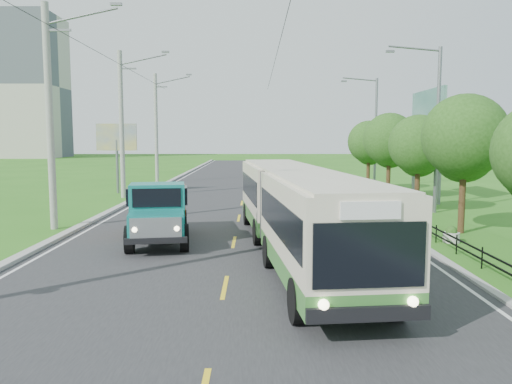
{
  "coord_description": "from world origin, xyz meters",
  "views": [
    {
      "loc": [
        0.83,
        -13.38,
        4.1
      ],
      "look_at": [
        0.88,
        7.04,
        1.9
      ],
      "focal_mm": 35.0,
      "sensor_mm": 36.0,
      "label": 1
    }
  ],
  "objects_px": {
    "tree_third": "(465,141)",
    "tree_fourth": "(419,148)",
    "billboard_right": "(428,120)",
    "bus": "(296,205)",
    "pole_far": "(157,128)",
    "planter_mid": "(395,207)",
    "streetlight_mid": "(435,124)",
    "planter_near": "(451,235)",
    "streetlight_far": "(374,129)",
    "pole_mid": "(122,124)",
    "tree_back": "(369,144)",
    "dump_truck": "(158,208)",
    "planter_far": "(364,192)",
    "billboard_left": "(117,142)",
    "pole_near": "(50,116)",
    "tree_fifth": "(390,142)"
  },
  "relations": [
    {
      "from": "tree_third",
      "to": "tree_fourth",
      "type": "relative_size",
      "value": 1.11
    },
    {
      "from": "billboard_right",
      "to": "bus",
      "type": "distance_m",
      "value": 19.48
    },
    {
      "from": "pole_far",
      "to": "planter_mid",
      "type": "height_order",
      "value": "pole_far"
    },
    {
      "from": "streetlight_mid",
      "to": "planter_near",
      "type": "relative_size",
      "value": 13.54
    },
    {
      "from": "tree_fourth",
      "to": "streetlight_far",
      "type": "bearing_deg",
      "value": 86.75
    },
    {
      "from": "tree_third",
      "to": "streetlight_far",
      "type": "bearing_deg",
      "value": 87.73
    },
    {
      "from": "pole_mid",
      "to": "billboard_right",
      "type": "bearing_deg",
      "value": -2.78
    },
    {
      "from": "pole_mid",
      "to": "streetlight_far",
      "type": "relative_size",
      "value": 1.1
    },
    {
      "from": "tree_fourth",
      "to": "tree_back",
      "type": "height_order",
      "value": "tree_back"
    },
    {
      "from": "streetlight_mid",
      "to": "dump_truck",
      "type": "distance_m",
      "value": 16.1
    },
    {
      "from": "pole_mid",
      "to": "dump_truck",
      "type": "height_order",
      "value": "pole_mid"
    },
    {
      "from": "tree_back",
      "to": "planter_mid",
      "type": "distance_m",
      "value": 12.66
    },
    {
      "from": "tree_back",
      "to": "pole_far",
      "type": "bearing_deg",
      "value": 159.26
    },
    {
      "from": "tree_back",
      "to": "billboard_right",
      "type": "height_order",
      "value": "billboard_right"
    },
    {
      "from": "dump_truck",
      "to": "planter_near",
      "type": "bearing_deg",
      "value": -10.07
    },
    {
      "from": "tree_back",
      "to": "planter_far",
      "type": "height_order",
      "value": "tree_back"
    },
    {
      "from": "planter_far",
      "to": "dump_truck",
      "type": "relative_size",
      "value": 0.11
    },
    {
      "from": "tree_back",
      "to": "dump_truck",
      "type": "distance_m",
      "value": 23.82
    },
    {
      "from": "pole_mid",
      "to": "tree_back",
      "type": "relative_size",
      "value": 1.82
    },
    {
      "from": "pole_mid",
      "to": "billboard_right",
      "type": "height_order",
      "value": "pole_mid"
    },
    {
      "from": "billboard_left",
      "to": "tree_third",
      "type": "bearing_deg",
      "value": -39.33
    },
    {
      "from": "streetlight_far",
      "to": "dump_truck",
      "type": "relative_size",
      "value": 1.52
    },
    {
      "from": "tree_back",
      "to": "planter_far",
      "type": "distance_m",
      "value": 5.48
    },
    {
      "from": "tree_fourth",
      "to": "planter_far",
      "type": "distance_m",
      "value": 8.62
    },
    {
      "from": "planter_near",
      "to": "planter_far",
      "type": "distance_m",
      "value": 16.0
    },
    {
      "from": "pole_near",
      "to": "tree_third",
      "type": "xyz_separation_m",
      "value": [
        18.12,
        -0.86,
        -1.11
      ]
    },
    {
      "from": "tree_fifth",
      "to": "billboard_left",
      "type": "distance_m",
      "value": 19.74
    },
    {
      "from": "pole_far",
      "to": "dump_truck",
      "type": "bearing_deg",
      "value": -78.88
    },
    {
      "from": "billboard_left",
      "to": "billboard_right",
      "type": "distance_m",
      "value": 22.21
    },
    {
      "from": "billboard_left",
      "to": "planter_near",
      "type": "bearing_deg",
      "value": -44.84
    },
    {
      "from": "tree_back",
      "to": "streetlight_mid",
      "type": "height_order",
      "value": "streetlight_mid"
    },
    {
      "from": "billboard_left",
      "to": "tree_fifth",
      "type": "bearing_deg",
      "value": -11.28
    },
    {
      "from": "billboard_right",
      "to": "bus",
      "type": "relative_size",
      "value": 0.47
    },
    {
      "from": "pole_near",
      "to": "tree_fifth",
      "type": "xyz_separation_m",
      "value": [
        18.12,
        11.14,
        -1.24
      ]
    },
    {
      "from": "pole_far",
      "to": "planter_far",
      "type": "distance_m",
      "value": 20.7
    },
    {
      "from": "streetlight_far",
      "to": "billboard_left",
      "type": "height_order",
      "value": "streetlight_far"
    },
    {
      "from": "pole_mid",
      "to": "dump_truck",
      "type": "xyz_separation_m",
      "value": [
        5.26,
        -14.78,
        -3.74
      ]
    },
    {
      "from": "streetlight_far",
      "to": "dump_truck",
      "type": "bearing_deg",
      "value": -122.07
    },
    {
      "from": "tree_third",
      "to": "streetlight_far",
      "type": "xyz_separation_m",
      "value": [
        0.79,
        19.86,
        0.92
      ]
    },
    {
      "from": "pole_near",
      "to": "streetlight_mid",
      "type": "distance_m",
      "value": 19.56
    },
    {
      "from": "pole_mid",
      "to": "tree_fourth",
      "type": "bearing_deg",
      "value": -20.74
    },
    {
      "from": "pole_far",
      "to": "billboard_right",
      "type": "relative_size",
      "value": 1.37
    },
    {
      "from": "tree_fourth",
      "to": "bus",
      "type": "bearing_deg",
      "value": -126.04
    },
    {
      "from": "planter_near",
      "to": "dump_truck",
      "type": "height_order",
      "value": "dump_truck"
    },
    {
      "from": "planter_mid",
      "to": "pole_near",
      "type": "bearing_deg",
      "value": -163.48
    },
    {
      "from": "tree_fifth",
      "to": "planter_near",
      "type": "bearing_deg",
      "value": -95.08
    },
    {
      "from": "bus",
      "to": "streetlight_mid",
      "type": "bearing_deg",
      "value": 44.99
    },
    {
      "from": "planter_far",
      "to": "dump_truck",
      "type": "xyz_separation_m",
      "value": [
        -11.6,
        -15.78,
        1.07
      ]
    },
    {
      "from": "planter_near",
      "to": "streetlight_far",
      "type": "bearing_deg",
      "value": 84.7
    },
    {
      "from": "tree_fifth",
      "to": "streetlight_mid",
      "type": "height_order",
      "value": "streetlight_mid"
    }
  ]
}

